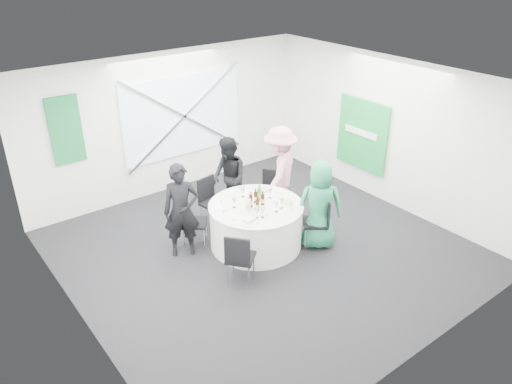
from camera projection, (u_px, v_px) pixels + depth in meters
floor at (263, 250)px, 8.31m from camera, size 6.00×6.00×0.00m
ceiling at (265, 84)px, 7.05m from camera, size 6.00×6.00×0.00m
wall_back at (169, 123)px, 9.80m from camera, size 6.00×0.00×6.00m
wall_front at (431, 263)px, 5.56m from camera, size 6.00×0.00×6.00m
wall_left at (70, 236)px, 6.05m from camera, size 0.00×6.00×6.00m
wall_right at (390, 133)px, 9.31m from camera, size 0.00×6.00×6.00m
window_panel at (183, 116)px, 9.89m from camera, size 2.60×0.03×1.60m
window_brace_a at (184, 116)px, 9.86m from camera, size 2.63×0.05×1.84m
window_brace_b at (184, 116)px, 9.86m from camera, size 2.63×0.05×1.84m
green_banner at (66, 130)px, 8.54m from camera, size 0.55×0.04×1.20m
green_sign at (362, 135)px, 9.79m from camera, size 0.05×1.20×1.40m
banquet_table at (256, 225)px, 8.28m from camera, size 1.56×1.56×0.76m
chair_back at (210, 198)px, 8.86m from camera, size 0.47×0.48×0.89m
chair_back_left at (189, 218)px, 8.21m from camera, size 0.56×0.56×0.88m
chair_back_right at (271, 189)px, 9.21m from camera, size 0.55×0.54×0.85m
chair_front_right at (320, 218)px, 8.23m from camera, size 0.56×0.56×0.87m
chair_front_left at (239, 256)px, 7.24m from camera, size 0.56×0.56×0.88m
person_man_back_left at (181, 211)px, 7.88m from camera, size 0.68×0.59×1.58m
person_man_back at (229, 178)px, 9.02m from camera, size 0.55×0.81×1.52m
person_woman_pink at (280, 171)px, 9.09m from camera, size 1.20×1.00×1.69m
person_woman_green at (320, 205)px, 8.11m from camera, size 0.88×0.84×1.52m
plate_back at (232, 193)px, 8.48m from camera, size 0.29×0.29×0.01m
plate_back_left at (222, 207)px, 8.04m from camera, size 0.28×0.28×0.01m
plate_back_right at (265, 191)px, 8.54m from camera, size 0.27×0.27×0.04m
plate_front_right at (288, 203)px, 8.14m from camera, size 0.25×0.25×0.04m
plate_front_left at (248, 222)px, 7.61m from camera, size 0.29×0.29×0.01m
napkin at (249, 220)px, 7.61m from camera, size 0.21×0.16×0.05m
beer_bottle_a at (251, 201)px, 8.01m from camera, size 0.06×0.06×0.27m
beer_bottle_b at (255, 197)px, 8.15m from camera, size 0.06×0.06×0.25m
beer_bottle_c at (263, 200)px, 8.08m from camera, size 0.06×0.06×0.24m
beer_bottle_d at (257, 205)px, 7.90m from camera, size 0.06×0.06×0.25m
green_water_bottle at (259, 194)px, 8.20m from camera, size 0.08×0.08×0.30m
clear_water_bottle at (248, 205)px, 7.89m from camera, size 0.08×0.08×0.27m
wine_glass_a at (282, 201)px, 7.96m from camera, size 0.07×0.07×0.17m
wine_glass_b at (243, 190)px, 8.32m from camera, size 0.07×0.07×0.17m
wine_glass_c at (234, 201)px, 7.98m from camera, size 0.07×0.07×0.17m
wine_glass_d at (270, 191)px, 8.28m from camera, size 0.07×0.07×0.17m
wine_glass_e at (257, 211)px, 7.68m from camera, size 0.07×0.07×0.17m
wine_glass_f at (276, 205)px, 7.85m from camera, size 0.07×0.07×0.17m
wine_glass_g at (263, 210)px, 7.69m from camera, size 0.07×0.07×0.17m
fork_a at (221, 202)px, 8.19m from camera, size 0.09×0.14×0.01m
knife_a at (223, 213)px, 7.88m from camera, size 0.08×0.14×0.01m
fork_b at (279, 193)px, 8.49m from camera, size 0.08×0.14×0.01m
knife_b at (256, 189)px, 8.62m from camera, size 0.10×0.13×0.01m
fork_c at (237, 220)px, 7.67m from camera, size 0.11×0.13×0.01m
knife_c at (256, 223)px, 7.59m from camera, size 0.10×0.13×0.01m
fork_d at (291, 209)px, 7.98m from camera, size 0.10×0.13×0.01m
knife_d at (289, 200)px, 8.25m from camera, size 0.11×0.13×0.01m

